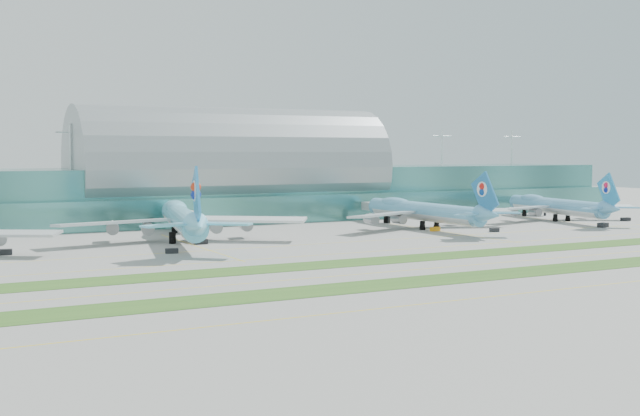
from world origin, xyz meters
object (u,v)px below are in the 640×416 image
terminal (232,182)px  airliner_c (422,210)px  airliner_b (182,218)px  airliner_d (556,205)px

terminal → airliner_c: 78.60m
terminal → airliner_c: (44.18, -64.51, -7.98)m
airliner_c → terminal: bearing=123.6°
terminal → airliner_c: terminal is taller
airliner_b → airliner_c: bearing=12.5°
airliner_c → airliner_d: bearing=1.5°
terminal → airliner_c: bearing=-55.6°
airliner_b → airliner_d: 147.91m
airliner_b → airliner_d: (147.87, 3.07, -1.14)m
terminal → airliner_d: (107.07, -62.05, -8.36)m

